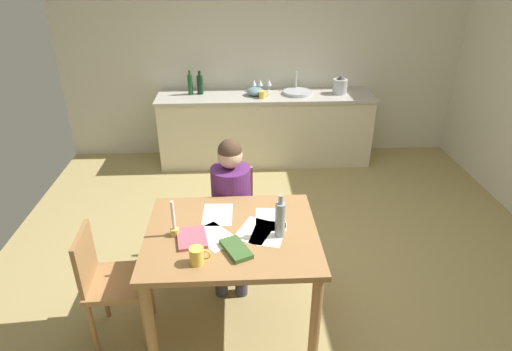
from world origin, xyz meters
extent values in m
cube|color=tan|center=(0.00, 0.00, -0.02)|extent=(5.20, 5.20, 0.04)
cube|color=beige|center=(0.00, 2.60, 1.30)|extent=(5.20, 0.12, 2.60)
cube|color=beige|center=(0.00, 2.24, 0.43)|extent=(2.67, 0.60, 0.86)
cube|color=#B7B2A8|center=(0.00, 2.24, 0.88)|extent=(2.71, 0.64, 0.04)
cube|color=#9E7042|center=(-0.43, -0.57, 0.76)|extent=(1.17, 0.97, 0.04)
cylinder|color=#9E7042|center=(-0.95, -0.99, 0.37)|extent=(0.07, 0.07, 0.74)
cylinder|color=#9E7042|center=(0.10, -0.99, 0.37)|extent=(0.07, 0.07, 0.74)
cylinder|color=#9E7042|center=(-0.95, -0.14, 0.37)|extent=(0.07, 0.07, 0.74)
cylinder|color=#9E7042|center=(0.10, -0.14, 0.37)|extent=(0.07, 0.07, 0.74)
cube|color=#9E7042|center=(-0.43, 0.10, 0.45)|extent=(0.41, 0.41, 0.04)
cube|color=#9E7042|center=(-0.43, 0.28, 0.66)|extent=(0.36, 0.04, 0.40)
cylinder|color=#9E7042|center=(-0.61, -0.07, 0.22)|extent=(0.04, 0.04, 0.44)
cylinder|color=#9E7042|center=(-0.27, -0.08, 0.22)|extent=(0.04, 0.04, 0.44)
cylinder|color=#9E7042|center=(-0.60, 0.27, 0.22)|extent=(0.04, 0.04, 0.44)
cylinder|color=#9E7042|center=(-0.26, 0.26, 0.22)|extent=(0.04, 0.04, 0.44)
cylinder|color=#592666|center=(-0.43, 0.08, 0.70)|extent=(0.33, 0.33, 0.50)
sphere|color=#D8AD8C|center=(-0.43, 0.08, 1.06)|extent=(0.20, 0.20, 0.20)
sphere|color=#473323|center=(-0.43, 0.08, 1.10)|extent=(0.19, 0.19, 0.19)
cylinder|color=#383847|center=(-0.52, -0.11, 0.45)|extent=(0.14, 0.38, 0.13)
cylinder|color=#383847|center=(-0.53, -0.30, 0.23)|extent=(0.10, 0.10, 0.45)
cylinder|color=#383847|center=(-0.36, -0.12, 0.45)|extent=(0.14, 0.38, 0.13)
cylinder|color=#383847|center=(-0.37, -0.31, 0.23)|extent=(0.10, 0.10, 0.45)
cube|color=#9E7042|center=(-1.21, -0.66, 0.46)|extent=(0.42, 0.42, 0.04)
cube|color=#9E7042|center=(-1.39, -0.67, 0.67)|extent=(0.05, 0.36, 0.40)
cylinder|color=#9E7042|center=(-1.03, -0.82, 0.23)|extent=(0.04, 0.04, 0.45)
cylinder|color=#9E7042|center=(-1.05, -0.48, 0.23)|extent=(0.04, 0.04, 0.45)
cylinder|color=#9E7042|center=(-1.37, -0.84, 0.23)|extent=(0.04, 0.04, 0.45)
cylinder|color=#9E7042|center=(-1.38, -0.50, 0.23)|extent=(0.04, 0.04, 0.45)
cylinder|color=#F2CC4C|center=(-0.63, -0.88, 0.84)|extent=(0.09, 0.09, 0.11)
torus|color=#F2CC4C|center=(-0.58, -0.88, 0.84)|extent=(0.07, 0.01, 0.07)
cylinder|color=gold|center=(-0.80, -0.58, 0.81)|extent=(0.06, 0.06, 0.05)
cylinder|color=white|center=(-0.80, -0.58, 0.94)|extent=(0.02, 0.02, 0.21)
cube|color=#BD5567|center=(-0.69, -0.63, 0.80)|extent=(0.23, 0.28, 0.02)
cube|color=#3B612B|center=(-0.40, -0.77, 0.80)|extent=(0.22, 0.28, 0.03)
cube|color=white|center=(-0.54, -0.61, 0.79)|extent=(0.35, 0.36, 0.00)
cube|color=white|center=(-0.27, -0.56, 0.79)|extent=(0.32, 0.36, 0.00)
cube|color=white|center=(-0.18, -0.59, 0.79)|extent=(0.28, 0.34, 0.00)
cube|color=white|center=(-0.53, -0.34, 0.79)|extent=(0.22, 0.30, 0.00)
cube|color=white|center=(-0.15, -0.42, 0.79)|extent=(0.23, 0.31, 0.00)
cylinder|color=#8C999E|center=(-0.10, -0.62, 0.91)|extent=(0.07, 0.07, 0.25)
cylinder|color=#8C999E|center=(-0.10, -0.62, 1.06)|extent=(0.03, 0.03, 0.06)
cylinder|color=#B2B7BC|center=(0.40, 2.24, 0.92)|extent=(0.36, 0.36, 0.04)
cylinder|color=silver|center=(0.40, 2.40, 1.02)|extent=(0.02, 0.02, 0.24)
cylinder|color=#194C23|center=(-0.93, 2.29, 1.02)|extent=(0.06, 0.06, 0.24)
cylinder|color=#194C23|center=(-0.93, 2.29, 1.17)|extent=(0.03, 0.03, 0.06)
cylinder|color=black|center=(-0.82, 2.31, 1.01)|extent=(0.07, 0.07, 0.23)
cylinder|color=black|center=(-0.82, 2.31, 1.16)|extent=(0.03, 0.03, 0.06)
ellipsoid|color=#668C99|center=(-0.13, 2.21, 0.95)|extent=(0.21, 0.21, 0.10)
cylinder|color=#B7BABF|center=(0.93, 2.24, 0.99)|extent=(0.18, 0.18, 0.18)
cone|color=#262628|center=(0.93, 2.24, 1.10)|extent=(0.11, 0.11, 0.04)
cylinder|color=silver|center=(0.05, 2.39, 0.90)|extent=(0.06, 0.06, 0.00)
cylinder|color=silver|center=(0.05, 2.39, 0.94)|extent=(0.01, 0.01, 0.07)
cone|color=silver|center=(0.05, 2.39, 1.01)|extent=(0.07, 0.07, 0.08)
cylinder|color=silver|center=(-0.06, 2.39, 0.90)|extent=(0.06, 0.06, 0.00)
cylinder|color=silver|center=(-0.06, 2.39, 0.94)|extent=(0.01, 0.01, 0.07)
cone|color=silver|center=(-0.06, 2.39, 1.01)|extent=(0.07, 0.07, 0.08)
cylinder|color=silver|center=(-0.14, 2.39, 0.90)|extent=(0.06, 0.06, 0.00)
cylinder|color=silver|center=(-0.14, 2.39, 0.94)|extent=(0.01, 0.01, 0.07)
cone|color=silver|center=(-0.14, 2.39, 1.01)|extent=(0.07, 0.07, 0.08)
cylinder|color=#F2CC4C|center=(-0.05, 2.09, 0.94)|extent=(0.08, 0.08, 0.09)
torus|color=#F2CC4C|center=(0.00, 2.09, 0.95)|extent=(0.06, 0.01, 0.06)
camera|label=1|loc=(-0.38, -2.96, 2.45)|focal=29.94mm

